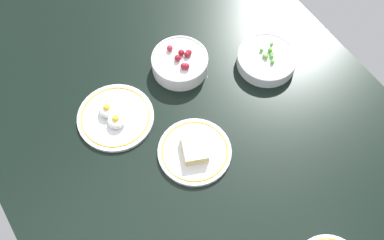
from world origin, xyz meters
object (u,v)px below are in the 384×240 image
object	(u,v)px
plate_eggs	(115,117)
bowl_peas	(267,59)
bowl_berries	(180,63)
plate_sandwich	(195,151)

from	to	relation	value
plate_eggs	bowl_peas	xyz separation A→B (cm)	(-7.86, -47.78, 1.14)
bowl_berries	bowl_peas	size ratio (longest dim) A/B	0.95
plate_sandwich	bowl_peas	world-z (taller)	bowl_peas
plate_sandwich	plate_eggs	world-z (taller)	plate_eggs
plate_eggs	bowl_peas	distance (cm)	48.43
plate_sandwich	bowl_peas	xyz separation A→B (cm)	(13.45, -34.55, 0.96)
plate_sandwich	plate_eggs	size ratio (longest dim) A/B	0.92
bowl_berries	plate_eggs	size ratio (longest dim) A/B	0.78
plate_sandwich	bowl_peas	bearing A→B (deg)	-68.73
plate_sandwich	plate_eggs	bearing A→B (deg)	31.83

